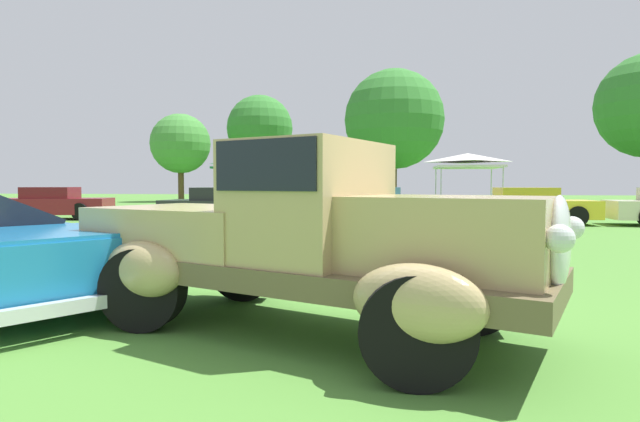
{
  "coord_description": "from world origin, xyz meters",
  "views": [
    {
      "loc": [
        0.79,
        -4.82,
        1.33
      ],
      "look_at": [
        -0.27,
        2.85,
        0.93
      ],
      "focal_mm": 28.73,
      "sensor_mm": 36.0,
      "label": 1
    }
  ],
  "objects": [
    {
      "name": "treeline_far_left",
      "position": [
        -15.06,
        32.41,
        4.39
      ],
      "size": [
        4.51,
        4.51,
        6.67
      ],
      "color": "brown",
      "rests_on": "ground_plane"
    },
    {
      "name": "canopy_tent_left_field",
      "position": [
        -5.8,
        19.48,
        2.42
      ],
      "size": [
        3.33,
        3.33,
        2.71
      ],
      "color": "#B7B7BC",
      "rests_on": "ground_plane"
    },
    {
      "name": "treeline_center",
      "position": [
        0.98,
        30.13,
        5.66
      ],
      "size": [
        6.67,
        6.67,
        9.01
      ],
      "color": "brown",
      "rests_on": "ground_plane"
    },
    {
      "name": "show_car_skyblue",
      "position": [
        0.36,
        13.69,
        0.6
      ],
      "size": [
        4.05,
        1.78,
        1.22
      ],
      "color": "#669EDB",
      "rests_on": "ground_plane"
    },
    {
      "name": "show_car_yellow",
      "position": [
        5.36,
        12.97,
        0.6
      ],
      "size": [
        4.14,
        1.86,
        1.22
      ],
      "color": "yellow",
      "rests_on": "ground_plane"
    },
    {
      "name": "neighbor_convertible",
      "position": [
        -3.54,
        0.39,
        0.58
      ],
      "size": [
        4.42,
        3.84,
        1.4
      ],
      "color": "#1E7AB7",
      "rests_on": "ground_plane"
    },
    {
      "name": "show_car_burgundy",
      "position": [
        -11.84,
        12.99,
        0.6
      ],
      "size": [
        4.19,
        2.56,
        1.22
      ],
      "color": "maroon",
      "rests_on": "ground_plane"
    },
    {
      "name": "treeline_mid_left",
      "position": [
        -9.63,
        35.36,
        5.78
      ],
      "size": [
        5.26,
        5.26,
        8.43
      ],
      "color": "brown",
      "rests_on": "ground_plane"
    },
    {
      "name": "canopy_tent_center_field",
      "position": [
        4.2,
        18.83,
        2.42
      ],
      "size": [
        2.84,
        2.84,
        2.71
      ],
      "color": "#B7B7BC",
      "rests_on": "ground_plane"
    },
    {
      "name": "ground_plane",
      "position": [
        0.0,
        0.0,
        0.0
      ],
      "size": [
        120.0,
        120.0,
        0.0
      ],
      "primitive_type": "plane",
      "color": "#4C8433"
    },
    {
      "name": "show_car_charcoal",
      "position": [
        -4.53,
        11.72,
        0.6
      ],
      "size": [
        4.64,
        1.85,
        1.22
      ],
      "color": "#28282D",
      "rests_on": "ground_plane"
    },
    {
      "name": "feature_pickup_truck",
      "position": [
        0.02,
        -0.3,
        0.87
      ],
      "size": [
        4.58,
        3.04,
        1.7
      ],
      "color": "brown",
      "rests_on": "ground_plane"
    }
  ]
}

